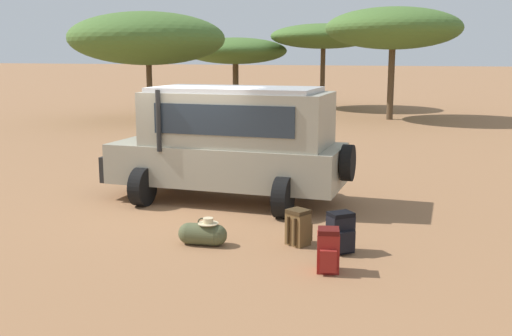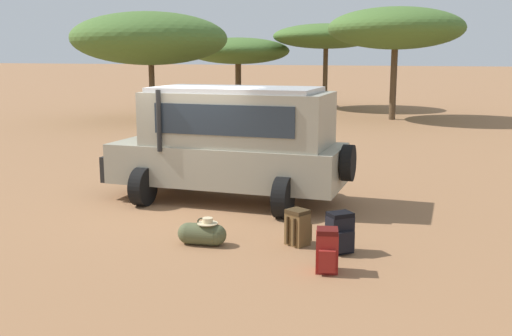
{
  "view_description": "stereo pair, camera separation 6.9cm",
  "coord_description": "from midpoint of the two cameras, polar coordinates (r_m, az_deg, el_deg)",
  "views": [
    {
      "loc": [
        5.55,
        -10.68,
        3.11
      ],
      "look_at": [
        1.6,
        -0.33,
        1.0
      ],
      "focal_mm": 42.0,
      "sensor_mm": 36.0,
      "label": 1
    },
    {
      "loc": [
        5.61,
        -10.66,
        3.11
      ],
      "look_at": [
        1.6,
        -0.33,
        1.0
      ],
      "focal_mm": 42.0,
      "sensor_mm": 36.0,
      "label": 2
    }
  ],
  "objects": [
    {
      "name": "safari_vehicle",
      "position": [
        12.71,
        -2.49,
        2.55
      ],
      "size": [
        5.4,
        2.9,
        2.44
      ],
      "color": "gray",
      "rests_on": "ground_plane"
    },
    {
      "name": "acacia_tree_right_mid",
      "position": [
        29.74,
        12.86,
        12.82
      ],
      "size": [
        6.41,
        6.26,
        5.31
      ],
      "color": "brown",
      "rests_on": "ground_plane"
    },
    {
      "name": "backpack_cluster_center",
      "position": [
        9.64,
        7.88,
        -6.15
      ],
      "size": [
        0.49,
        0.49,
        0.66
      ],
      "color": "black",
      "rests_on": "ground_plane"
    },
    {
      "name": "ground_plane",
      "position": [
        12.44,
        -6.53,
        -3.78
      ],
      "size": [
        320.0,
        320.0,
        0.0
      ],
      "primitive_type": "plane",
      "color": "#936642"
    },
    {
      "name": "duffel_bag_low_black_case",
      "position": [
        10.01,
        -5.29,
        -6.26
      ],
      "size": [
        0.83,
        0.43,
        0.46
      ],
      "color": "#4C5133",
      "rests_on": "ground_plane"
    },
    {
      "name": "backpack_near_rear_wheel",
      "position": [
        8.78,
        6.66,
        -7.85
      ],
      "size": [
        0.38,
        0.45,
        0.65
      ],
      "color": "maroon",
      "rests_on": "ground_plane"
    },
    {
      "name": "backpack_beside_front_wheel",
      "position": [
        9.95,
        3.87,
        -5.68
      ],
      "size": [
        0.43,
        0.46,
        0.6
      ],
      "color": "brown",
      "rests_on": "ground_plane"
    },
    {
      "name": "acacia_tree_far_left",
      "position": [
        29.28,
        -10.32,
        12.03
      ],
      "size": [
        7.17,
        7.78,
        5.08
      ],
      "color": "brown",
      "rests_on": "ground_plane"
    },
    {
      "name": "acacia_tree_centre_back",
      "position": [
        35.38,
        6.38,
        12.35
      ],
      "size": [
        6.12,
        5.95,
        4.85
      ],
      "color": "brown",
      "rests_on": "ground_plane"
    },
    {
      "name": "acacia_tree_left_mid",
      "position": [
        37.29,
        -2.03,
        11.07
      ],
      "size": [
        6.29,
        6.4,
        4.12
      ],
      "color": "brown",
      "rests_on": "ground_plane"
    }
  ]
}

